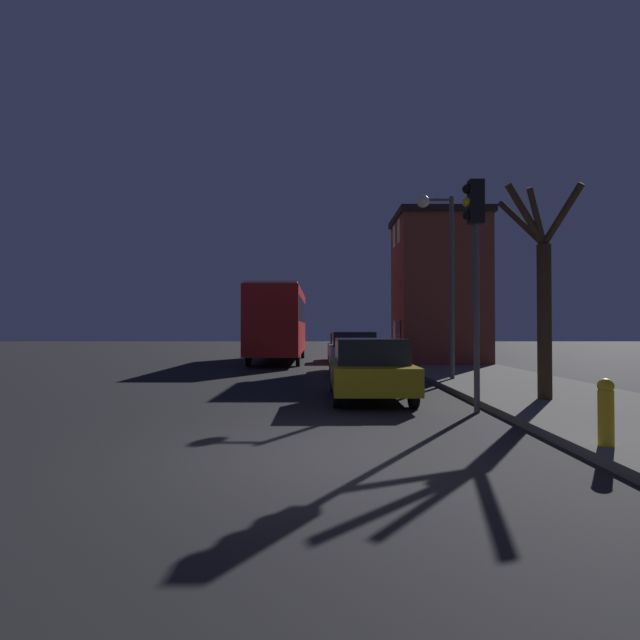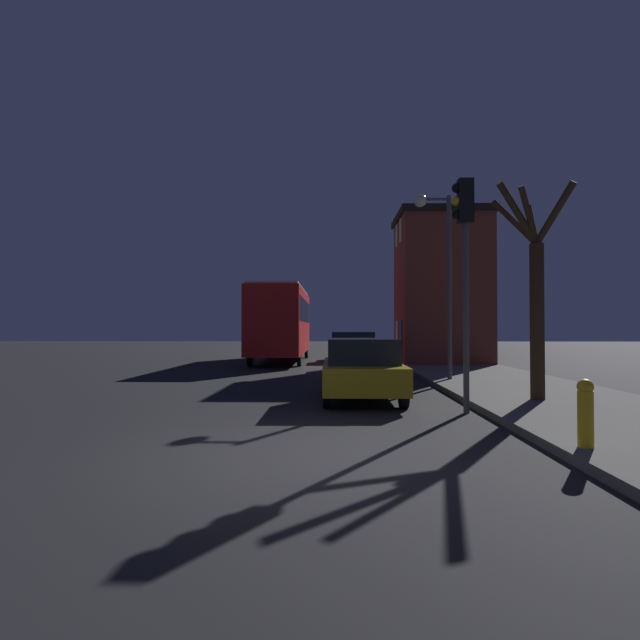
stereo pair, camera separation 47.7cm
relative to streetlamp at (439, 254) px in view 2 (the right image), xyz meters
The scene contains 10 objects.
ground_plane 10.58m from the streetlamp, 113.64° to the right, with size 120.00×120.00×0.00m, color black.
brick_building 8.33m from the streetlamp, 77.19° to the left, with size 4.23×4.19×7.04m.
streetlamp is the anchor object (origin of this frame).
traffic_light 5.58m from the streetlamp, 96.85° to the right, with size 0.43×0.24×4.77m.
bare_tree 4.88m from the streetlamp, 75.62° to the right, with size 1.57×1.84×4.80m.
bus 11.92m from the streetlamp, 120.41° to the left, with size 2.45×9.79×3.75m.
car_near_lane 5.56m from the streetlamp, 126.10° to the right, with size 1.83×4.11×1.47m.
car_mid_lane 5.28m from the streetlamp, 128.44° to the left, with size 1.74×4.27×1.59m.
car_far_lane 11.27m from the streetlamp, 103.42° to the left, with size 1.81×4.06×1.48m.
fire_hydrant 9.63m from the streetlamp, 90.00° to the right, with size 0.21×0.21×0.91m.
Camera 2 is at (0.56, -6.74, 1.71)m, focal length 28.00 mm.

